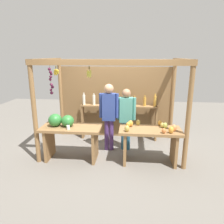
% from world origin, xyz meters
% --- Properties ---
extents(ground_plane, '(12.00, 12.00, 0.00)m').
position_xyz_m(ground_plane, '(0.00, 0.00, 0.00)').
color(ground_plane, slate).
rests_on(ground_plane, ground).
extents(market_stall, '(3.35, 1.87, 2.28)m').
position_xyz_m(market_stall, '(-0.01, 0.42, 1.32)').
color(market_stall, olive).
rests_on(market_stall, ground).
extents(fruit_counter_left, '(1.36, 0.64, 1.08)m').
position_xyz_m(fruit_counter_left, '(-0.96, -0.66, 0.68)').
color(fruit_counter_left, olive).
rests_on(fruit_counter_left, ground).
extents(fruit_counter_right, '(1.36, 0.66, 0.94)m').
position_xyz_m(fruit_counter_right, '(0.89, -0.66, 0.60)').
color(fruit_counter_right, olive).
rests_on(fruit_counter_right, ground).
extents(bottle_shelf_unit, '(2.15, 0.22, 1.34)m').
position_xyz_m(bottle_shelf_unit, '(0.11, 0.66, 0.83)').
color(bottle_shelf_unit, olive).
rests_on(bottle_shelf_unit, ground).
extents(vendor_man, '(0.48, 0.23, 1.70)m').
position_xyz_m(vendor_man, '(-0.08, -0.09, 1.03)').
color(vendor_man, '#513476').
rests_on(vendor_man, ground).
extents(vendor_woman, '(0.48, 0.21, 1.57)m').
position_xyz_m(vendor_woman, '(0.34, -0.02, 0.94)').
color(vendor_woman, '#285C7A').
rests_on(vendor_woman, ground).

